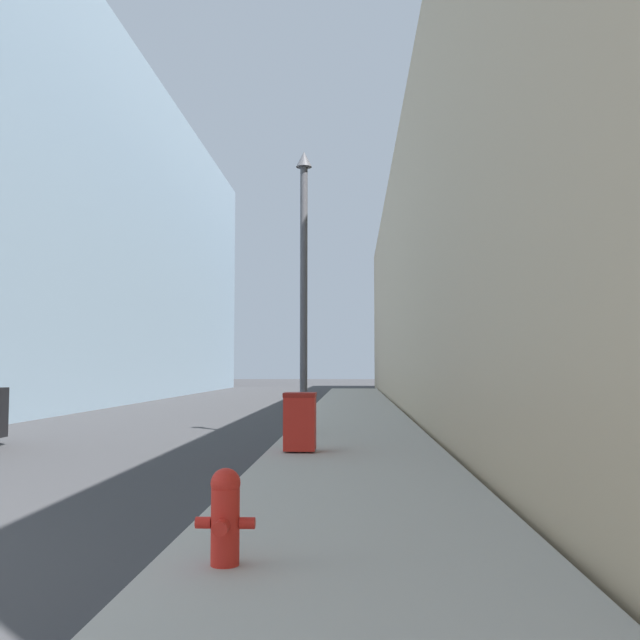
% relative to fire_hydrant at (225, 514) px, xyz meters
% --- Properties ---
extents(sidewalk_right, '(3.28, 60.00, 0.15)m').
position_rel_fire_hydrant_xyz_m(sidewalk_right, '(1.05, 16.91, -0.46)').
color(sidewalk_right, '#ADA89E').
rests_on(sidewalk_right, ground).
extents(building_right_stone, '(12.00, 60.00, 11.10)m').
position_rel_fire_hydrant_xyz_m(building_right_stone, '(8.79, 24.91, 5.01)').
color(building_right_stone, tan).
rests_on(building_right_stone, ground).
extents(fire_hydrant, '(0.46, 0.35, 0.74)m').
position_rel_fire_hydrant_xyz_m(fire_hydrant, '(0.00, 0.00, 0.00)').
color(fire_hydrant, red).
rests_on(fire_hydrant, sidewalk_right).
extents(trash_bin, '(0.58, 0.63, 1.07)m').
position_rel_fire_hydrant_xyz_m(trash_bin, '(0.02, 7.47, 0.16)').
color(trash_bin, red).
rests_on(trash_bin, sidewalk_right).
extents(lamppost, '(0.38, 0.38, 6.68)m').
position_rel_fire_hydrant_xyz_m(lamppost, '(-0.17, 11.09, 3.12)').
color(lamppost, '#4C4C51').
rests_on(lamppost, sidewalk_right).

